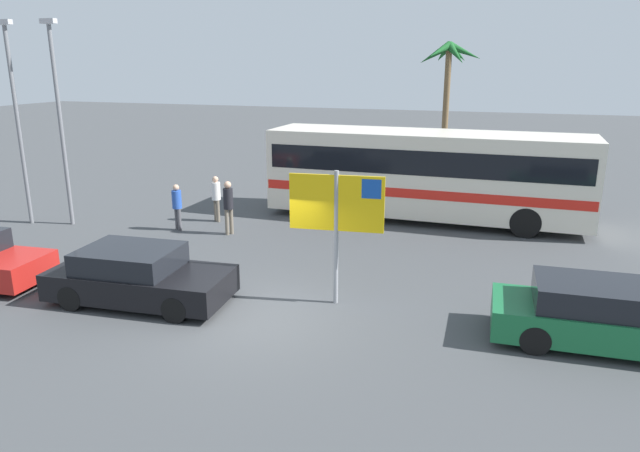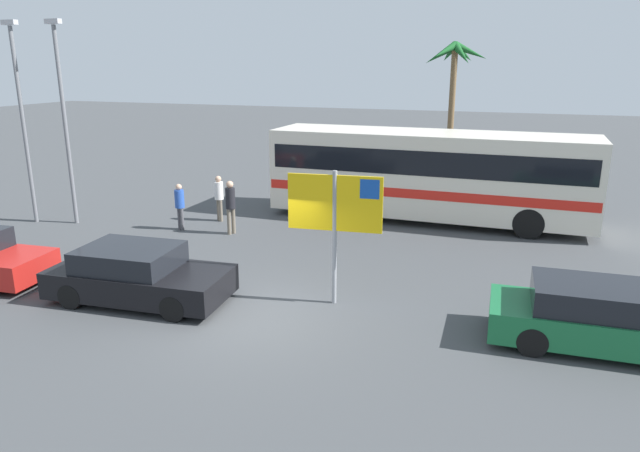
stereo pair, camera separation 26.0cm
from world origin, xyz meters
The scene contains 11 objects.
ground centered at (0.00, 0.00, 0.00)m, with size 120.00×120.00×0.00m, color #424447.
bus_front_coach centered at (2.25, 9.79, 1.78)m, with size 11.29×2.73×3.17m.
ferry_sign centered at (1.55, 1.42, 2.33)m, with size 2.19×0.31×3.20m.
car_black centered at (-2.98, -0.03, 0.64)m, with size 4.40×2.24×1.32m.
car_green centered at (7.22, 1.10, 0.64)m, with size 4.51×1.91×1.32m.
pedestrian_near_sign centered at (-3.58, 5.72, 1.07)m, with size 0.32×0.32×1.80m.
pedestrian_by_bus centered at (-4.77, 7.06, 0.97)m, with size 0.32×0.32×1.65m.
pedestrian_crossing_lot centered at (-5.47, 5.60, 0.93)m, with size 0.32×0.32×1.59m.
lamp_post_left_side centered at (-9.46, 5.05, 3.78)m, with size 0.56×0.20×6.91m.
lamp_post_right_side centered at (-10.95, 4.69, 3.77)m, with size 0.56×0.20×6.89m.
palm_tree_seaside centered at (1.54, 20.56, 5.31)m, with size 3.31×3.19×6.59m.
Camera 2 is at (5.55, -10.74, 5.53)m, focal length 32.46 mm.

